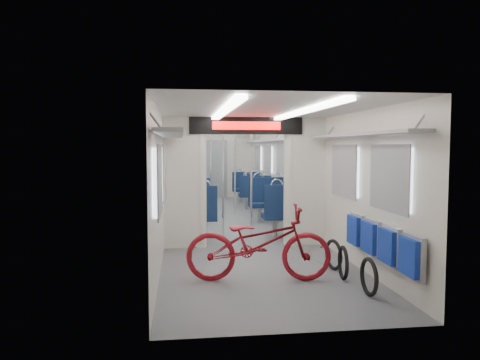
% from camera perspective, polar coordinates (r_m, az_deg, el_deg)
% --- Properties ---
extents(carriage, '(12.00, 12.02, 2.31)m').
position_cam_1_polar(carriage, '(10.06, -0.68, 2.49)').
color(carriage, '#515456').
rests_on(carriage, ground).
extents(bicycle, '(1.99, 0.89, 1.01)m').
position_cam_1_polar(bicycle, '(6.26, 2.29, -7.70)').
color(bicycle, maroon).
rests_on(bicycle, ground).
extents(flip_bench, '(0.12, 2.08, 0.48)m').
position_cam_1_polar(flip_bench, '(6.24, 16.67, -7.22)').
color(flip_bench, gray).
rests_on(flip_bench, carriage).
extents(bike_hoop_a, '(0.06, 0.47, 0.47)m').
position_cam_1_polar(bike_hoop_a, '(5.91, 15.44, -11.52)').
color(bike_hoop_a, black).
rests_on(bike_hoop_a, ground).
extents(bike_hoop_b, '(0.10, 0.47, 0.47)m').
position_cam_1_polar(bike_hoop_b, '(6.51, 12.46, -10.04)').
color(bike_hoop_b, black).
rests_on(bike_hoop_b, ground).
extents(bike_hoop_c, '(0.14, 0.45, 0.45)m').
position_cam_1_polar(bike_hoop_c, '(6.98, 11.32, -9.12)').
color(bike_hoop_c, black).
rests_on(bike_hoop_c, ground).
extents(seat_bay_near_left, '(0.95, 2.26, 1.16)m').
position_cam_1_polar(seat_bay_near_left, '(10.04, -5.97, -2.88)').
color(seat_bay_near_left, '#0D1D3C').
rests_on(seat_bay_near_left, ground).
extents(seat_bay_near_right, '(0.95, 2.28, 1.16)m').
position_cam_1_polar(seat_bay_near_right, '(10.25, 4.54, -2.71)').
color(seat_bay_near_right, '#0D1D3C').
rests_on(seat_bay_near_right, ground).
extents(seat_bay_far_left, '(0.93, 2.15, 1.12)m').
position_cam_1_polar(seat_bay_far_left, '(13.73, -6.32, -1.06)').
color(seat_bay_far_left, '#0D1D3C').
rests_on(seat_bay_far_left, ground).
extents(seat_bay_far_right, '(0.89, 1.99, 1.07)m').
position_cam_1_polar(seat_bay_far_right, '(14.12, 1.28, -0.98)').
color(seat_bay_far_right, '#0D1D3C').
rests_on(seat_bay_far_right, ground).
extents(stanchion_near_left, '(0.04, 0.04, 2.30)m').
position_cam_1_polar(stanchion_near_left, '(9.16, -2.07, 0.13)').
color(stanchion_near_left, silver).
rests_on(stanchion_near_left, ground).
extents(stanchion_near_right, '(0.04, 0.04, 2.30)m').
position_cam_1_polar(stanchion_near_right, '(9.20, 1.39, 0.14)').
color(stanchion_near_right, silver).
rests_on(stanchion_near_right, ground).
extents(stanchion_far_left, '(0.04, 0.04, 2.30)m').
position_cam_1_polar(stanchion_far_left, '(11.94, -3.57, 1.05)').
color(stanchion_far_left, silver).
rests_on(stanchion_far_left, ground).
extents(stanchion_far_right, '(0.04, 0.04, 2.30)m').
position_cam_1_polar(stanchion_far_right, '(12.45, -0.62, 1.19)').
color(stanchion_far_right, silver).
rests_on(stanchion_far_right, ground).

